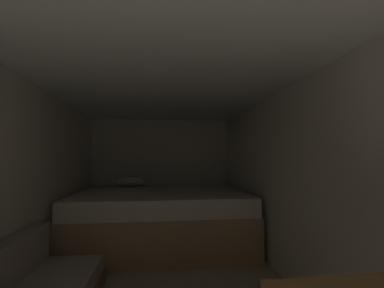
{
  "coord_description": "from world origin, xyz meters",
  "views": [
    {
      "loc": [
        -0.04,
        -0.44,
        1.29
      ],
      "look_at": [
        0.33,
        2.54,
        1.47
      ],
      "focal_mm": 24.51,
      "sensor_mm": 36.0,
      "label": 1
    }
  ],
  "objects": [
    {
      "name": "wall_right",
      "position": [
        1.34,
        2.05,
        1.04
      ],
      "size": [
        0.05,
        5.3,
        2.07
      ],
      "primitive_type": "cube",
      "color": "beige",
      "rests_on": "ground"
    },
    {
      "name": "bed",
      "position": [
        -0.0,
        3.69,
        0.4
      ],
      "size": [
        2.51,
        1.94,
        0.98
      ],
      "color": "tan",
      "rests_on": "ground"
    },
    {
      "name": "wall_left",
      "position": [
        -1.34,
        2.05,
        1.04
      ],
      "size": [
        0.05,
        5.3,
        2.07
      ],
      "primitive_type": "cube",
      "color": "beige",
      "rests_on": "ground"
    },
    {
      "name": "wall_back",
      "position": [
        0.0,
        4.73,
        1.04
      ],
      "size": [
        2.73,
        0.05,
        2.07
      ],
      "primitive_type": "cube",
      "color": "beige",
      "rests_on": "ground"
    },
    {
      "name": "ceiling_slab",
      "position": [
        0.0,
        2.05,
        2.1
      ],
      "size": [
        2.73,
        5.3,
        0.05
      ],
      "primitive_type": "cube",
      "color": "white",
      "rests_on": "wall_left"
    }
  ]
}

